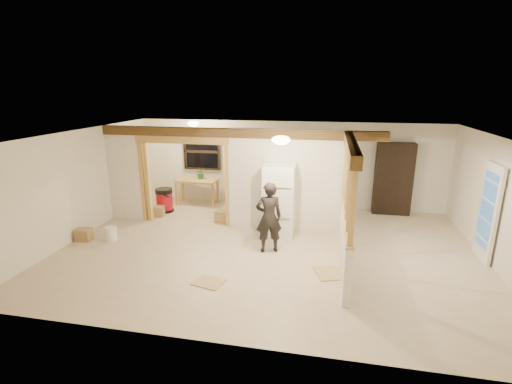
% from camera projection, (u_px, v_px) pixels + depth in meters
% --- Properties ---
extents(floor, '(9.00, 6.50, 0.01)m').
position_uv_depth(floor, '(268.00, 249.00, 8.20)').
color(floor, beige).
rests_on(floor, ground).
extents(ceiling, '(9.00, 6.50, 0.01)m').
position_uv_depth(ceiling, '(270.00, 135.00, 7.52)').
color(ceiling, white).
extents(wall_back, '(9.00, 0.01, 2.50)m').
position_uv_depth(wall_back, '(287.00, 164.00, 10.92)').
color(wall_back, silver).
rests_on(wall_back, floor).
extents(wall_front, '(9.00, 0.01, 2.50)m').
position_uv_depth(wall_front, '(228.00, 263.00, 4.79)').
color(wall_front, silver).
rests_on(wall_front, floor).
extents(wall_left, '(0.01, 6.50, 2.50)m').
position_uv_depth(wall_left, '(80.00, 184.00, 8.70)').
color(wall_left, silver).
rests_on(wall_left, floor).
extents(wall_right, '(0.01, 6.50, 2.50)m').
position_uv_depth(wall_right, '(503.00, 207.00, 7.01)').
color(wall_right, silver).
rests_on(wall_right, floor).
extents(partition_left_stub, '(0.90, 0.12, 2.50)m').
position_uv_depth(partition_left_stub, '(125.00, 173.00, 9.75)').
color(partition_left_stub, silver).
rests_on(partition_left_stub, floor).
extents(partition_center, '(2.80, 0.12, 2.50)m').
position_uv_depth(partition_center, '(285.00, 181.00, 8.95)').
color(partition_center, silver).
rests_on(partition_center, floor).
extents(doorway_frame, '(2.46, 0.14, 2.20)m').
position_uv_depth(doorway_frame, '(184.00, 182.00, 9.48)').
color(doorway_frame, tan).
rests_on(doorway_frame, floor).
extents(header_beam_back, '(7.00, 0.18, 0.22)m').
position_uv_depth(header_beam_back, '(236.00, 133.00, 8.87)').
color(header_beam_back, brown).
rests_on(header_beam_back, ceiling).
extents(header_beam_right, '(0.18, 3.30, 0.22)m').
position_uv_depth(header_beam_right, '(351.00, 146.00, 6.87)').
color(header_beam_right, brown).
rests_on(header_beam_right, ceiling).
extents(pony_wall, '(0.12, 3.20, 1.00)m').
position_uv_depth(pony_wall, '(345.00, 240.00, 7.38)').
color(pony_wall, silver).
rests_on(pony_wall, floor).
extents(stud_partition, '(0.14, 3.20, 1.32)m').
position_uv_depth(stud_partition, '(348.00, 184.00, 7.07)').
color(stud_partition, tan).
rests_on(stud_partition, pony_wall).
extents(window_back, '(1.12, 0.10, 1.10)m').
position_uv_depth(window_back, '(202.00, 152.00, 11.25)').
color(window_back, black).
rests_on(window_back, wall_back).
extents(french_door, '(0.12, 0.86, 2.00)m').
position_uv_depth(french_door, '(488.00, 213.00, 7.47)').
color(french_door, white).
rests_on(french_door, floor).
extents(ceiling_dome_main, '(0.36, 0.36, 0.16)m').
position_uv_depth(ceiling_dome_main, '(281.00, 140.00, 6.99)').
color(ceiling_dome_main, '#FFEABF').
rests_on(ceiling_dome_main, ceiling).
extents(ceiling_dome_util, '(0.32, 0.32, 0.14)m').
position_uv_depth(ceiling_dome_util, '(193.00, 123.00, 10.16)').
color(ceiling_dome_util, '#FFEABF').
rests_on(ceiling_dome_util, ceiling).
extents(hanging_bulb, '(0.07, 0.07, 0.07)m').
position_uv_depth(hanging_bulb, '(203.00, 138.00, 9.49)').
color(hanging_bulb, '#FFD88C').
rests_on(hanging_bulb, ceiling).
extents(refrigerator, '(0.72, 0.70, 1.74)m').
position_uv_depth(refrigerator, '(279.00, 201.00, 8.69)').
color(refrigerator, silver).
rests_on(refrigerator, floor).
extents(woman, '(0.66, 0.54, 1.55)m').
position_uv_depth(woman, '(269.00, 217.00, 7.87)').
color(woman, black).
rests_on(woman, floor).
extents(work_table, '(1.28, 0.72, 0.78)m').
position_uv_depth(work_table, '(197.00, 192.00, 11.20)').
color(work_table, tan).
rests_on(work_table, floor).
extents(potted_plant, '(0.34, 0.31, 0.34)m').
position_uv_depth(potted_plant, '(201.00, 173.00, 11.11)').
color(potted_plant, '#346B27').
rests_on(potted_plant, work_table).
extents(shop_vac, '(0.69, 0.69, 0.69)m').
position_uv_depth(shop_vac, '(164.00, 200.00, 10.55)').
color(shop_vac, maroon).
rests_on(shop_vac, floor).
extents(bookshelf, '(1.00, 0.33, 2.00)m').
position_uv_depth(bookshelf, '(393.00, 179.00, 10.21)').
color(bookshelf, black).
rests_on(bookshelf, floor).
extents(bucket, '(0.27, 0.27, 0.33)m').
position_uv_depth(bucket, '(111.00, 234.00, 8.59)').
color(bucket, silver).
rests_on(bucket, floor).
extents(box_util_a, '(0.41, 0.37, 0.31)m').
position_uv_depth(box_util_a, '(223.00, 216.00, 9.77)').
color(box_util_a, '#9C7C4B').
rests_on(box_util_a, floor).
extents(box_util_b, '(0.35, 0.35, 0.28)m').
position_uv_depth(box_util_b, '(158.00, 211.00, 10.23)').
color(box_util_b, '#9C7C4B').
rests_on(box_util_b, floor).
extents(box_front, '(0.37, 0.32, 0.27)m').
position_uv_depth(box_front, '(84.00, 235.00, 8.61)').
color(box_front, '#9C7C4B').
rests_on(box_front, floor).
extents(floor_panel_near, '(0.72, 0.72, 0.02)m').
position_uv_depth(floor_panel_near, '(331.00, 273.00, 7.09)').
color(floor_panel_near, tan).
rests_on(floor_panel_near, floor).
extents(floor_panel_far, '(0.62, 0.54, 0.02)m').
position_uv_depth(floor_panel_far, '(209.00, 282.00, 6.76)').
color(floor_panel_far, tan).
rests_on(floor_panel_far, floor).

